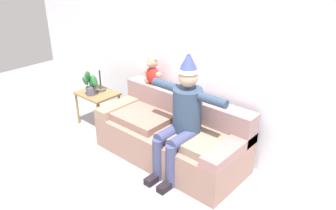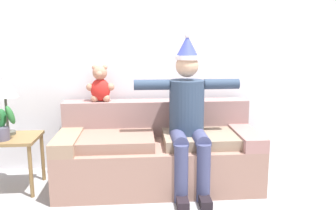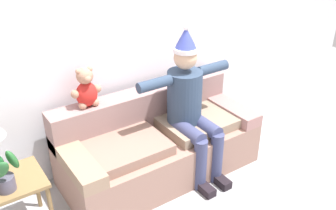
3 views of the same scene
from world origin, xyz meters
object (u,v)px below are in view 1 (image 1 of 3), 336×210
Objects in this scene: teddy_bear at (152,72)px; side_table at (97,97)px; couch at (172,135)px; person_seated at (182,115)px; potted_plant at (90,84)px; table_lamp at (99,63)px.

teddy_bear is 1.06m from side_table.
couch is 1.29× the size of person_seated.
potted_plant is (-0.00, -0.10, 0.25)m from side_table.
teddy_bear is at bearing 20.11° from side_table.
table_lamp is (-1.46, 0.04, 0.64)m from couch.
table_lamp reaches higher than side_table.
table_lamp is at bearing -165.74° from teddy_bear.
teddy_bear is 1.00m from potted_plant.
potted_plant is at bearing -154.28° from teddy_bear.
teddy_bear is (-0.86, 0.42, 0.21)m from person_seated.
person_seated reaches higher than table_lamp.
side_table is at bearing -159.89° from teddy_bear.
teddy_bear is 1.06× the size of potted_plant.
person_seated is 1.75m from side_table.
teddy_bear reaches higher than potted_plant.
table_lamp reaches higher than potted_plant.
person_seated is at bearing -6.46° from table_lamp.
side_table is at bearing 176.53° from person_seated.
table_lamp is (-0.02, 0.09, 0.51)m from side_table.
couch is 3.34× the size of side_table.
person_seated is 2.59× the size of side_table.
table_lamp is (-0.88, -0.22, -0.01)m from teddy_bear.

